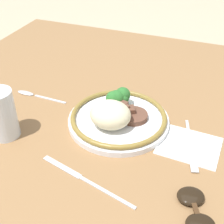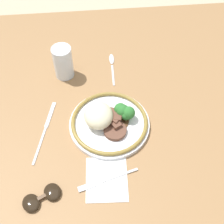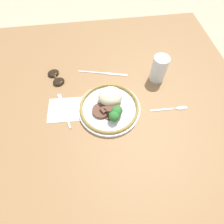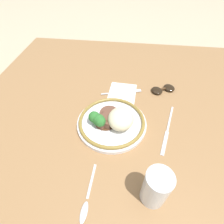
{
  "view_description": "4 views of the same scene",
  "coord_description": "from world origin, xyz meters",
  "px_view_note": "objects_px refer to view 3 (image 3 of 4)",
  "views": [
    {
      "loc": [
        -0.17,
        0.56,
        0.52
      ],
      "look_at": [
        0.05,
        -0.02,
        0.07
      ],
      "focal_mm": 50.0,
      "sensor_mm": 36.0,
      "label": 1
    },
    {
      "loc": [
        -0.51,
        0.02,
        0.85
      ],
      "look_at": [
        0.05,
        -0.03,
        0.09
      ],
      "focal_mm": 50.0,
      "sensor_mm": 36.0,
      "label": 2
    },
    {
      "loc": [
        -0.01,
        -0.4,
        0.65
      ],
      "look_at": [
        0.04,
        -0.05,
        0.06
      ],
      "focal_mm": 28.0,
      "sensor_mm": 36.0,
      "label": 3
    },
    {
      "loc": [
        0.44,
        0.03,
        0.54
      ],
      "look_at": [
        0.01,
        -0.03,
        0.08
      ],
      "focal_mm": 28.0,
      "sensor_mm": 36.0,
      "label": 4
    }
  ],
  "objects_px": {
    "plate": "(110,106)",
    "knife": "(105,73)",
    "juice_glass": "(158,70)",
    "sunglasses": "(56,77)",
    "fork": "(63,107)",
    "spoon": "(177,108)"
  },
  "relations": [
    {
      "from": "fork",
      "to": "spoon",
      "type": "height_order",
      "value": "same"
    },
    {
      "from": "fork",
      "to": "spoon",
      "type": "distance_m",
      "value": 0.47
    },
    {
      "from": "spoon",
      "to": "sunglasses",
      "type": "bearing_deg",
      "value": 156.58
    },
    {
      "from": "plate",
      "to": "spoon",
      "type": "distance_m",
      "value": 0.27
    },
    {
      "from": "plate",
      "to": "knife",
      "type": "distance_m",
      "value": 0.2
    },
    {
      "from": "fork",
      "to": "spoon",
      "type": "bearing_deg",
      "value": -113.95
    },
    {
      "from": "juice_glass",
      "to": "knife",
      "type": "relative_size",
      "value": 0.53
    },
    {
      "from": "juice_glass",
      "to": "knife",
      "type": "distance_m",
      "value": 0.24
    },
    {
      "from": "juice_glass",
      "to": "spoon",
      "type": "bearing_deg",
      "value": -76.67
    },
    {
      "from": "plate",
      "to": "fork",
      "type": "relative_size",
      "value": 1.44
    },
    {
      "from": "juice_glass",
      "to": "fork",
      "type": "xyz_separation_m",
      "value": [
        -0.42,
        -0.1,
        -0.05
      ]
    },
    {
      "from": "plate",
      "to": "sunglasses",
      "type": "height_order",
      "value": "plate"
    },
    {
      "from": "plate",
      "to": "spoon",
      "type": "bearing_deg",
      "value": -7.3
    },
    {
      "from": "fork",
      "to": "sunglasses",
      "type": "height_order",
      "value": "sunglasses"
    },
    {
      "from": "fork",
      "to": "knife",
      "type": "relative_size",
      "value": 0.76
    },
    {
      "from": "fork",
      "to": "knife",
      "type": "bearing_deg",
      "value": -64.67
    },
    {
      "from": "plate",
      "to": "spoon",
      "type": "xyz_separation_m",
      "value": [
        0.27,
        -0.03,
        -0.02
      ]
    },
    {
      "from": "plate",
      "to": "fork",
      "type": "bearing_deg",
      "value": 169.48
    },
    {
      "from": "knife",
      "to": "sunglasses",
      "type": "xyz_separation_m",
      "value": [
        -0.22,
        0.0,
        0.01
      ]
    },
    {
      "from": "spoon",
      "to": "sunglasses",
      "type": "height_order",
      "value": "sunglasses"
    },
    {
      "from": "plate",
      "to": "juice_glass",
      "type": "xyz_separation_m",
      "value": [
        0.23,
        0.14,
        0.03
      ]
    },
    {
      "from": "fork",
      "to": "knife",
      "type": "xyz_separation_m",
      "value": [
        0.19,
        0.16,
        -0.0
      ]
    }
  ]
}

